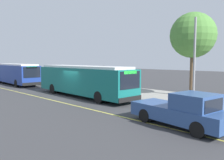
{
  "coord_description": "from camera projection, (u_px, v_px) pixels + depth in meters",
  "views": [
    {
      "loc": [
        17.58,
        -12.42,
        3.51
      ],
      "look_at": [
        3.83,
        1.33,
        1.8
      ],
      "focal_mm": 36.59,
      "sensor_mm": 36.0,
      "label": 1
    }
  ],
  "objects": [
    {
      "name": "street_tree_near_shelter",
      "position": [
        193.0,
        35.0,
        20.79
      ],
      "size": [
        4.13,
        4.13,
        7.68
      ],
      "color": "brown",
      "rests_on": "sidewalk_curb"
    },
    {
      "name": "route_sign_post",
      "position": [
        104.0,
        75.0,
        23.26
      ],
      "size": [
        0.44,
        0.08,
        2.8
      ],
      "color": "#333338",
      "rests_on": "sidewalk_curb"
    },
    {
      "name": "lane_stripe_center",
      "position": [
        52.0,
        100.0,
        19.89
      ],
      "size": [
        36.0,
        0.14,
        0.01
      ],
      "primitive_type": "cube",
      "color": "#E0D64C",
      "rests_on": "ground_plane"
    },
    {
      "name": "pickup_truck",
      "position": [
        183.0,
        111.0,
        11.9
      ],
      "size": [
        5.61,
        2.68,
        1.85
      ],
      "color": "#2D4C84",
      "rests_on": "ground_plane"
    },
    {
      "name": "utility_pole",
      "position": [
        194.0,
        62.0,
        16.47
      ],
      "size": [
        0.16,
        0.16,
        6.4
      ],
      "primitive_type": "cylinder",
      "color": "gray",
      "rests_on": "sidewalk_curb"
    },
    {
      "name": "sidewalk_curb",
      "position": [
        117.0,
        91.0,
        25.66
      ],
      "size": [
        44.0,
        6.4,
        0.15
      ],
      "primitive_type": "cube",
      "color": "gray",
      "rests_on": "ground_plane"
    },
    {
      "name": "transit_bus_main",
      "position": [
        83.0,
        80.0,
        21.88
      ],
      "size": [
        12.56,
        3.05,
        2.95
      ],
      "color": "#146B66",
      "rests_on": "ground_plane"
    },
    {
      "name": "transit_bus_second",
      "position": [
        16.0,
        73.0,
        32.7
      ],
      "size": [
        11.7,
        3.11,
        2.95
      ],
      "color": "navy",
      "rests_on": "ground_plane"
    },
    {
      "name": "pedestrian_commuter",
      "position": [
        83.0,
        80.0,
        27.58
      ],
      "size": [
        0.24,
        0.4,
        1.69
      ],
      "color": "#282D47",
      "rests_on": "sidewalk_curb"
    },
    {
      "name": "ground_plane",
      "position": [
        73.0,
        97.0,
        21.44
      ],
      "size": [
        120.0,
        120.0,
        0.0
      ],
      "primitive_type": "plane",
      "color": "#38383A"
    },
    {
      "name": "bus_shelter",
      "position": [
        101.0,
        74.0,
        26.48
      ],
      "size": [
        2.9,
        1.6,
        2.48
      ],
      "color": "#333338",
      "rests_on": "sidewalk_curb"
    },
    {
      "name": "waiting_bench",
      "position": [
        102.0,
        85.0,
        26.44
      ],
      "size": [
        1.6,
        0.48,
        0.95
      ],
      "color": "brown",
      "rests_on": "sidewalk_curb"
    }
  ]
}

